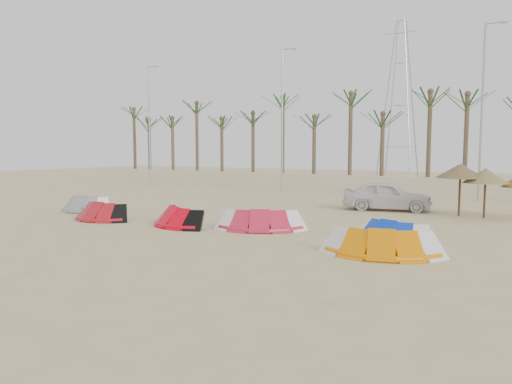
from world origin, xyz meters
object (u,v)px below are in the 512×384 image
Objects in this scene: parasol_left at (486,176)px; car at (387,196)px; kite_grey at (88,203)px; kite_blue at (392,231)px; parasol_mid at (460,171)px; kite_red_right at (265,219)px; kite_red_left at (105,211)px; kite_red_mid at (183,215)px; kite_orange at (385,240)px.

car is at bearing 173.02° from parasol_left.
parasol_left reaches higher than kite_grey.
kite_blue is 8.57m from parasol_left.
parasol_left is at bearing -5.68° from parasol_mid.
kite_red_right is 5.23m from kite_blue.
kite_red_left is 0.93× the size of kite_blue.
kite_red_right is 8.86m from car.
kite_grey is 1.36× the size of parasol_left.
kite_red_left is at bearing -145.50° from parasol_mid.
kite_red_mid is at bearing -141.08° from parasol_left.
kite_orange is at bearing -6.56° from kite_red_mid.
parasol_mid is (9.83, 8.94, 1.79)m from kite_red_mid.
kite_grey and kite_red_mid have the same top height.
kite_blue is (12.79, 1.33, -0.00)m from kite_red_left.
parasol_mid reaches higher than car.
parasol_mid reaches higher than kite_grey.
car reaches higher than kite_red_mid.
parasol_mid is (0.91, 9.97, 1.79)m from kite_orange.
kite_red_left is 0.81× the size of kite_orange.
kite_grey and kite_red_right have the same top height.
parasol_mid is at bearing 25.10° from kite_grey.
kite_red_left is 12.86m from kite_blue.
parasol_mid is at bearing 84.80° from kite_orange.
parasol_mid is at bearing 174.32° from parasol_left.
kite_grey is 0.82× the size of kite_red_right.
kite_red_mid is 0.78× the size of car.
kite_red_mid is at bearing 133.32° from car.
car is at bearing 172.62° from parasol_mid.
car is (-3.62, 0.47, -1.43)m from parasol_mid.
kite_red_left is 13.01m from kite_orange.
kite_red_left is at bearing -171.34° from kite_red_mid.
kite_grey is at bearing -179.84° from kite_red_right.
car is at bearing 56.60° from kite_red_mid.
parasol_left is (2.23, 8.12, 1.60)m from kite_blue.
kite_red_mid is 0.95× the size of kite_orange.
parasol_left is at bearing 78.45° from kite_orange.
car is at bearing 106.03° from kite_blue.
kite_red_mid is at bearing -137.71° from parasol_mid.
kite_red_mid is 11.28m from car.
kite_blue is at bearing -0.89° from kite_grey.
kite_orange is 1.75m from kite_blue.
kite_red_left is at bearing -147.82° from parasol_left.
kite_grey is at bearing 153.17° from kite_red_left.
kite_grey is 0.70× the size of car.
kite_red_right is (7.57, 1.61, 0.00)m from kite_red_left.
parasol_mid is (-1.11, 0.11, 0.20)m from parasol_left.
kite_red_left is at bearing -167.97° from kite_red_right.
car is (2.72, 8.42, 0.36)m from kite_red_right.
kite_red_left is at bearing -174.05° from kite_blue.
parasol_mid is at bearing 34.50° from kite_red_left.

